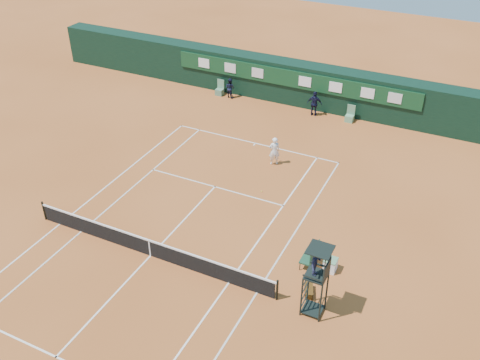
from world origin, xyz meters
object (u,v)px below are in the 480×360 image
at_px(player, 274,151).
at_px(tennis_net, 150,247).
at_px(player_bench, 311,255).
at_px(umpire_chair, 317,267).
at_px(cooler, 330,265).

bearing_deg(player, tennis_net, 43.23).
height_order(tennis_net, player_bench, same).
height_order(tennis_net, player, player).
bearing_deg(umpire_chair, tennis_net, -179.89).
bearing_deg(player, cooler, 92.99).
height_order(tennis_net, umpire_chair, umpire_chair).
height_order(player_bench, cooler, player_bench).
relative_size(tennis_net, player, 7.23).
xyz_separation_m(tennis_net, player_bench, (6.96, 2.70, 0.09)).
distance_m(umpire_chair, player, 11.82).
distance_m(tennis_net, player_bench, 7.47).
relative_size(tennis_net, umpire_chair, 3.77).
bearing_deg(tennis_net, player_bench, 21.17).
bearing_deg(player_bench, player, 123.78).
relative_size(player_bench, player, 0.67).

